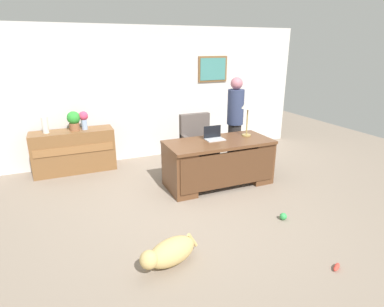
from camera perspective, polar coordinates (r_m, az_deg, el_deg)
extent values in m
plane|color=gray|center=(4.85, 1.26, -9.51)|extent=(12.00, 12.00, 0.00)
cube|color=silver|center=(6.79, -7.87, 10.61)|extent=(7.00, 0.12, 2.70)
cube|color=brown|center=(7.19, 3.75, 14.99)|extent=(0.69, 0.03, 0.55)
cube|color=teal|center=(7.17, 3.82, 14.98)|extent=(0.61, 0.01, 0.47)
cube|color=brown|center=(5.35, 4.88, 2.02)|extent=(1.81, 0.83, 0.05)
cube|color=brown|center=(5.19, -2.34, -3.03)|extent=(0.36, 0.77, 0.74)
cube|color=brown|center=(5.83, 11.09, -0.90)|extent=(0.36, 0.77, 0.74)
cube|color=#4E2F1C|center=(5.15, 6.76, -2.92)|extent=(1.71, 0.04, 0.59)
cube|color=brown|center=(6.42, -20.55, 0.41)|extent=(1.49, 0.48, 0.81)
cube|color=brown|center=(6.16, -20.51, 0.59)|extent=(1.39, 0.02, 0.14)
cube|color=#564C47|center=(6.10, 1.35, 0.39)|extent=(0.60, 0.58, 0.18)
cylinder|color=black|center=(6.18, 1.34, -1.64)|extent=(0.10, 0.10, 0.28)
cylinder|color=black|center=(6.22, 1.33, -2.63)|extent=(0.52, 0.52, 0.05)
cube|color=#564C47|center=(6.20, 0.46, 4.48)|extent=(0.60, 0.12, 0.61)
cube|color=#564C47|center=(5.94, -0.92, 1.91)|extent=(0.08, 0.50, 0.22)
cube|color=#564C47|center=(6.15, 3.58, 2.46)|extent=(0.08, 0.50, 0.22)
cylinder|color=#262323|center=(6.46, 7.59, 1.72)|extent=(0.26, 0.26, 0.84)
cylinder|color=navy|center=(6.28, 7.89, 8.32)|extent=(0.32, 0.32, 0.68)
sphere|color=#AB6674|center=(6.21, 8.08, 12.44)|extent=(0.23, 0.23, 0.23)
ellipsoid|color=tan|center=(3.65, -3.66, -17.28)|extent=(0.65, 0.46, 0.30)
sphere|color=tan|center=(3.50, -7.79, -18.48)|extent=(0.20, 0.20, 0.20)
cylinder|color=tan|center=(3.79, 0.06, -15.37)|extent=(0.15, 0.09, 0.21)
cube|color=#B2B5BA|center=(5.39, 4.15, 2.54)|extent=(0.32, 0.22, 0.01)
cube|color=black|center=(5.45, 3.68, 3.96)|extent=(0.32, 0.01, 0.21)
cylinder|color=#9E8447|center=(5.72, 9.79, 3.31)|extent=(0.16, 0.16, 0.02)
cylinder|color=#9E8447|center=(5.66, 9.93, 5.71)|extent=(0.02, 0.02, 0.47)
cone|color=silver|center=(5.59, 10.11, 8.94)|extent=(0.22, 0.22, 0.18)
cylinder|color=#93ADD2|center=(6.30, -18.89, 4.98)|extent=(0.11, 0.11, 0.19)
sphere|color=#D43E63|center=(6.27, -19.05, 6.45)|extent=(0.17, 0.17, 0.17)
cylinder|color=silver|center=(6.29, -25.04, 4.70)|extent=(0.11, 0.11, 0.30)
cylinder|color=brown|center=(6.30, -20.46, 4.56)|extent=(0.18, 0.18, 0.14)
sphere|color=green|center=(6.26, -20.63, 6.07)|extent=(0.24, 0.24, 0.24)
sphere|color=green|center=(4.66, 16.17, -10.87)|extent=(0.10, 0.10, 0.10)
ellipsoid|color=#E53F33|center=(3.97, 24.68, -18.14)|extent=(0.16, 0.12, 0.05)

